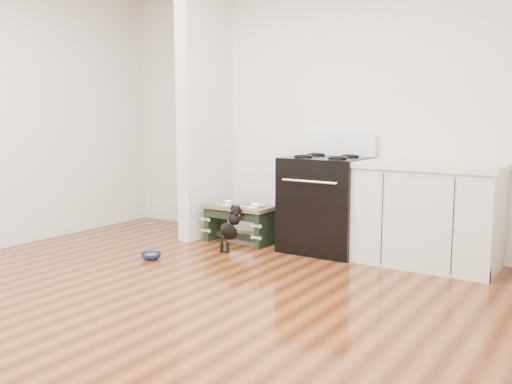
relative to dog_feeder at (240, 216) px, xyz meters
name	(u,v)px	position (x,y,z in m)	size (l,w,h in m)	color
ground	(153,308)	(0.66, -1.99, -0.28)	(5.00, 5.00, 0.00)	#451E0C
room_shell	(147,70)	(0.66, -1.99, 1.34)	(5.00, 5.00, 5.00)	silver
partition_wall	(206,112)	(-0.52, 0.11, 1.07)	(0.15, 0.80, 2.70)	silver
oven_range	(326,203)	(0.91, 0.17, 0.20)	(0.76, 0.69, 1.14)	black
cabinet_run	(427,215)	(1.89, 0.19, 0.17)	(1.24, 0.64, 0.91)	silver
dog_feeder	(240,216)	(0.00, 0.00, 0.00)	(0.72, 0.39, 0.41)	black
puppy	(231,226)	(0.13, -0.33, -0.04)	(0.13, 0.37, 0.44)	black
floor_bowl	(151,256)	(-0.29, -1.02, -0.25)	(0.23, 0.23, 0.06)	navy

